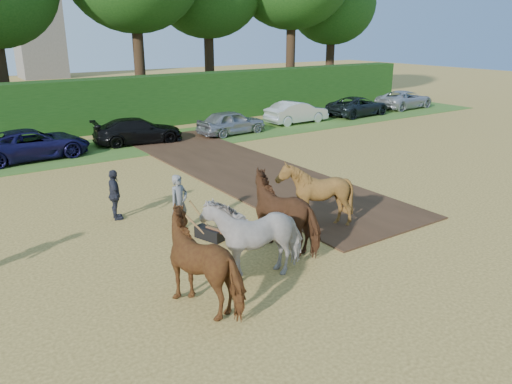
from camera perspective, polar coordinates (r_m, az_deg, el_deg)
ground at (r=15.05m, az=8.09°, el=-4.26°), size 120.00×120.00×0.00m
earth_strip at (r=21.18m, az=-1.62°, el=2.66°), size 4.50×17.00×0.05m
grass_verge at (r=26.59m, az=-12.63°, el=5.43°), size 50.00×5.00×0.03m
hedgerow at (r=30.50m, az=-16.07°, el=9.61°), size 46.00×1.60×3.00m
spectator_far at (r=16.03m, az=-15.85°, el=-0.32°), size 0.55×0.99×1.60m
plough_team at (r=12.77m, az=1.44°, el=-3.40°), size 6.78×5.74×2.03m
parked_cars at (r=27.89m, az=-5.87°, el=7.74°), size 41.16×3.01×1.38m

